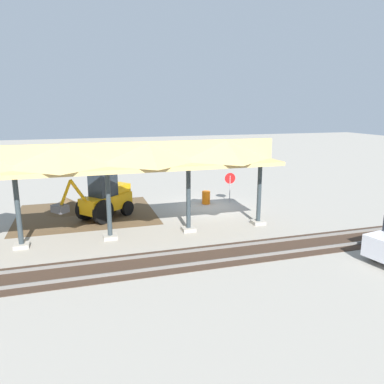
% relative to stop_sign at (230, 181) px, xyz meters
% --- Properties ---
extents(ground_plane, '(120.00, 120.00, 0.00)m').
position_rel_stop_sign_xyz_m(ground_plane, '(1.72, 0.70, -1.50)').
color(ground_plane, gray).
extents(dirt_work_zone, '(8.34, 7.00, 0.01)m').
position_rel_stop_sign_xyz_m(dirt_work_zone, '(9.75, 0.12, -1.50)').
color(dirt_work_zone, brown).
rests_on(dirt_work_zone, ground).
extents(platform_canopy, '(17.89, 3.20, 4.90)m').
position_rel_stop_sign_xyz_m(platform_canopy, '(8.73, 5.14, 2.67)').
color(platform_canopy, '#9E998E').
rests_on(platform_canopy, ground).
extents(rail_tracks, '(60.00, 2.58, 0.15)m').
position_rel_stop_sign_xyz_m(rail_tracks, '(1.72, 8.86, -1.47)').
color(rail_tracks, slate).
rests_on(rail_tracks, ground).
extents(stop_sign, '(0.76, 0.08, 2.10)m').
position_rel_stop_sign_xyz_m(stop_sign, '(0.00, 0.00, 0.00)').
color(stop_sign, gray).
rests_on(stop_sign, ground).
extents(backhoe, '(4.72, 4.23, 2.82)m').
position_rel_stop_sign_xyz_m(backhoe, '(8.70, 1.40, -0.24)').
color(backhoe, orange).
rests_on(backhoe, ground).
extents(dirt_mound, '(5.78, 5.78, 1.74)m').
position_rel_stop_sign_xyz_m(dirt_mound, '(10.92, -1.07, -1.50)').
color(dirt_mound, brown).
rests_on(dirt_mound, ground).
extents(traffic_barrel, '(0.56, 0.56, 0.90)m').
position_rel_stop_sign_xyz_m(traffic_barrel, '(1.75, -0.04, -1.05)').
color(traffic_barrel, orange).
rests_on(traffic_barrel, ground).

